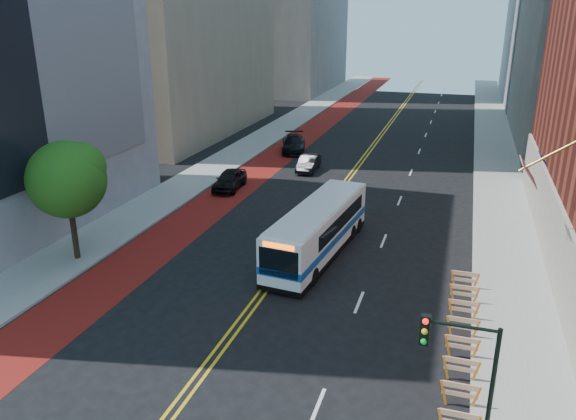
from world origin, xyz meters
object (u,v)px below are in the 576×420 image
Objects in this scene: street_tree at (68,177)px; car_b at (309,163)px; traffic_signal at (462,367)px; car_a at (230,180)px; car_c at (294,144)px; transit_bus at (319,229)px.

car_b is (7.40, 21.82, -4.23)m from street_tree.
traffic_signal reaches higher than car_a.
car_c reaches higher than car_b.
traffic_signal is 0.93× the size of car_c.
car_c is at bearing 81.71° from street_tree.
transit_bus is 2.04× the size of car_c.
car_c is at bearing 80.80° from car_a.
street_tree is 14.01m from transit_bus.
car_b is at bearing 112.91° from traffic_signal.
car_b is at bearing -78.30° from car_c.
street_tree is 22.79m from traffic_signal.
car_a is 1.08× the size of car_b.
car_a is at bearing -110.98° from car_c.
street_tree is 1.50× the size of car_a.
traffic_signal is at bearing -58.02° from car_a.
transit_bus is 2.69× the size of car_b.
car_a is at bearing 126.04° from traffic_signal.
transit_bus reaches higher than car_b.
transit_bus is at bearing -85.54° from car_c.
car_c is (1.20, 13.30, 0.03)m from car_a.
car_a is (2.90, 14.84, -4.15)m from street_tree.
traffic_signal reaches higher than transit_bus.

